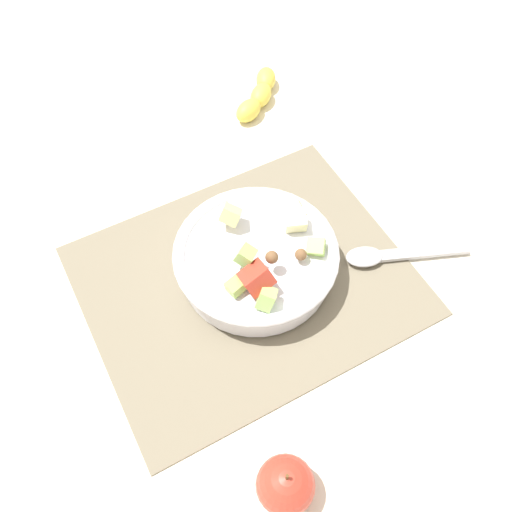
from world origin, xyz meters
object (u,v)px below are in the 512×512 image
Objects in this scene: banana_whole at (259,95)px; salad_bowl at (256,259)px; whole_apple at (285,485)px; serving_spoon at (387,255)px.

salad_bowl is at bearing 60.91° from banana_whole.
salad_bowl is 0.31m from whole_apple.
banana_whole is at bearing -116.05° from whole_apple.
serving_spoon is at bearing 158.51° from salad_bowl.
serving_spoon is 0.37m from whole_apple.
whole_apple is 0.61× the size of banana_whole.
salad_bowl reaches higher than serving_spoon.
banana_whole is (0.00, -0.40, 0.01)m from serving_spoon.
whole_apple is at bearing 67.63° from salad_bowl.
whole_apple reaches higher than serving_spoon.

